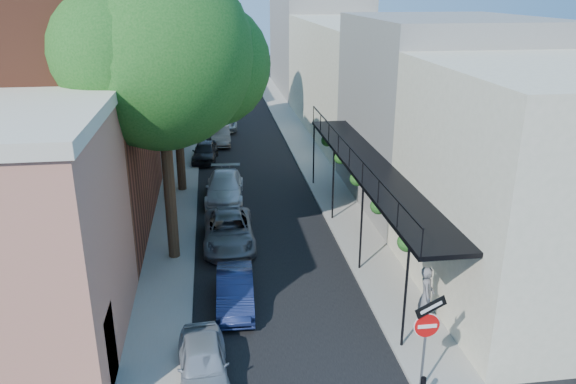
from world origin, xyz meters
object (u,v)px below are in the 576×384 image
object	(u,v)px
sign_post	(427,329)
parked_car_e	(205,151)
oak_far	(187,20)
parked_car_g	(221,120)
oak_mid	(181,56)
parked_car_c	(229,231)
pedestrian	(426,296)
parked_car_a	(203,363)
parked_car_f	(220,135)
parked_car_b	(235,291)
parked_car_d	(225,188)
oak_near	(172,58)

from	to	relation	value
sign_post	parked_car_e	bearing A→B (deg)	104.38
oak_far	parked_car_g	bearing A→B (deg)	66.84
oak_mid	parked_car_g	size ratio (longest dim) A/B	2.20
sign_post	parked_car_e	xyz separation A→B (m)	(-5.76, 22.46, -1.42)
parked_car_c	pedestrian	bearing A→B (deg)	-48.80
sign_post	parked_car_g	size ratio (longest dim) A/B	0.64
parked_car_a	parked_car_c	world-z (taller)	parked_car_c
oak_mid	parked_car_f	distance (m)	11.35
parked_car_b	parked_car_c	xyz separation A→B (m)	(-0.03, 4.91, 0.05)
oak_mid	parked_car_a	world-z (taller)	oak_mid
parked_car_d	parked_car_g	distance (m)	15.46
oak_far	parked_car_a	xyz separation A→B (m)	(0.75, -24.95, -7.68)
parked_car_b	pedestrian	world-z (taller)	pedestrian
oak_far	parked_car_g	world-z (taller)	oak_far
parked_car_d	parked_car_a	bearing A→B (deg)	-90.42
oak_far	parked_car_c	xyz separation A→B (m)	(1.78, -16.27, -7.63)
parked_car_b	parked_car_d	xyz separation A→B (m)	(-0.04, 10.29, 0.08)
parked_car_a	parked_car_b	xyz separation A→B (m)	(1.05, 3.77, 0.00)
oak_near	pedestrian	bearing A→B (deg)	-38.59
oak_mid	parked_car_f	bearing A→B (deg)	78.45
parked_car_c	parked_car_f	bearing A→B (deg)	90.39
parked_car_a	parked_car_d	world-z (taller)	parked_car_d
oak_far	parked_car_g	size ratio (longest dim) A/B	2.56
sign_post	parked_car_c	distance (m)	11.17
oak_mid	parked_car_e	world-z (taller)	oak_mid
oak_mid	parked_car_d	size ratio (longest dim) A/B	2.24
parked_car_a	parked_car_d	bearing A→B (deg)	82.57
sign_post	pedestrian	distance (m)	3.46
oak_near	parked_car_a	bearing A→B (deg)	-84.49
oak_far	parked_car_c	distance (m)	18.06
parked_car_b	pedestrian	distance (m)	6.30
parked_car_b	parked_car_c	size ratio (longest dim) A/B	0.78
parked_car_g	oak_far	bearing A→B (deg)	-115.84
oak_mid	parked_car_g	xyz separation A→B (m)	(2.02, 13.61, -6.41)
sign_post	oak_near	distance (m)	12.77
oak_near	parked_car_e	world-z (taller)	oak_near
parked_car_d	pedestrian	bearing A→B (deg)	-60.37
sign_post	parked_car_c	xyz separation A→B (m)	(-4.73, 10.03, -1.41)
parked_car_c	parked_car_f	world-z (taller)	parked_car_c
oak_mid	parked_car_g	world-z (taller)	oak_mid
sign_post	parked_car_f	world-z (taller)	sign_post
sign_post	parked_car_a	bearing A→B (deg)	166.89
oak_near	oak_far	world-z (taller)	oak_far
parked_car_g	parked_car_f	bearing A→B (deg)	-94.59
oak_mid	parked_car_b	bearing A→B (deg)	-81.23
sign_post	oak_mid	world-z (taller)	oak_mid
oak_mid	parked_car_c	bearing A→B (deg)	-75.67
parked_car_b	pedestrian	bearing A→B (deg)	-16.77
parked_car_g	pedestrian	size ratio (longest dim) A/B	2.34
parked_car_e	pedestrian	size ratio (longest dim) A/B	1.82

